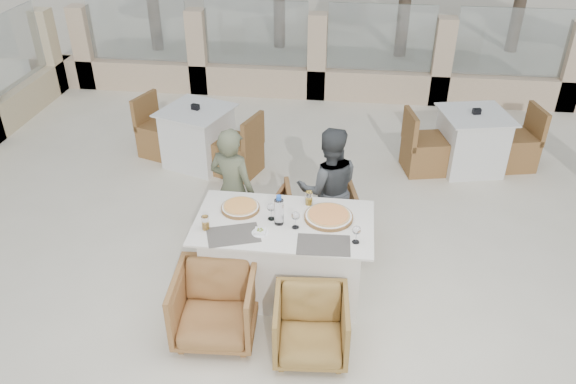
# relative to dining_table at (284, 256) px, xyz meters

# --- Properties ---
(ground) EXTENTS (80.00, 80.00, 0.00)m
(ground) POSITION_rel_dining_table_xyz_m (-0.09, 0.07, -0.39)
(ground) COLOR silver
(ground) RESTS_ON ground
(perimeter_wall_far) EXTENTS (10.00, 0.34, 1.60)m
(perimeter_wall_far) POSITION_rel_dining_table_xyz_m (-0.09, 4.87, 0.42)
(perimeter_wall_far) COLOR #D0B493
(perimeter_wall_far) RESTS_ON ground
(dining_table) EXTENTS (1.60, 0.90, 0.77)m
(dining_table) POSITION_rel_dining_table_xyz_m (0.00, 0.00, 0.00)
(dining_table) COLOR white
(dining_table) RESTS_ON ground
(placemat_near_left) EXTENTS (0.52, 0.43, 0.00)m
(placemat_near_left) POSITION_rel_dining_table_xyz_m (-0.41, -0.25, 0.39)
(placemat_near_left) COLOR #544F48
(placemat_near_left) RESTS_ON dining_table
(placemat_near_right) EXTENTS (0.46, 0.32, 0.00)m
(placemat_near_right) POSITION_rel_dining_table_xyz_m (0.38, -0.30, 0.39)
(placemat_near_right) COLOR #524D47
(placemat_near_right) RESTS_ON dining_table
(pizza_left) EXTENTS (0.47, 0.47, 0.05)m
(pizza_left) POSITION_rel_dining_table_xyz_m (-0.42, 0.15, 0.41)
(pizza_left) COLOR orange
(pizza_left) RESTS_ON dining_table
(pizza_right) EXTENTS (0.51, 0.51, 0.06)m
(pizza_right) POSITION_rel_dining_table_xyz_m (0.39, 0.10, 0.41)
(pizza_right) COLOR #E8591F
(pizza_right) RESTS_ON dining_table
(water_bottle) EXTENTS (0.11, 0.11, 0.29)m
(water_bottle) POSITION_rel_dining_table_xyz_m (-0.04, -0.03, 0.53)
(water_bottle) COLOR #C2E0FF
(water_bottle) RESTS_ON dining_table
(wine_glass_centre) EXTENTS (0.09, 0.09, 0.18)m
(wine_glass_centre) POSITION_rel_dining_table_xyz_m (-0.12, 0.03, 0.48)
(wine_glass_centre) COLOR white
(wine_glass_centre) RESTS_ON dining_table
(wine_glass_near) EXTENTS (0.08, 0.08, 0.18)m
(wine_glass_near) POSITION_rel_dining_table_xyz_m (0.11, -0.08, 0.48)
(wine_glass_near) COLOR white
(wine_glass_near) RESTS_ON dining_table
(wine_glass_corner) EXTENTS (0.10, 0.10, 0.18)m
(wine_glass_corner) POSITION_rel_dining_table_xyz_m (0.65, -0.23, 0.48)
(wine_glass_corner) COLOR silver
(wine_glass_corner) RESTS_ON dining_table
(beer_glass_left) EXTENTS (0.08, 0.08, 0.13)m
(beer_glass_left) POSITION_rel_dining_table_xyz_m (-0.67, -0.19, 0.45)
(beer_glass_left) COLOR orange
(beer_glass_left) RESTS_ON dining_table
(beer_glass_right) EXTENTS (0.07, 0.07, 0.13)m
(beer_glass_right) POSITION_rel_dining_table_xyz_m (0.19, 0.32, 0.45)
(beer_glass_right) COLOR gold
(beer_glass_right) RESTS_ON dining_table
(olive_dish) EXTENTS (0.13, 0.13, 0.04)m
(olive_dish) POSITION_rel_dining_table_xyz_m (-0.18, -0.20, 0.41)
(olive_dish) COLOR white
(olive_dish) RESTS_ON dining_table
(armchair_far_left) EXTENTS (0.73, 0.75, 0.58)m
(armchair_far_left) POSITION_rel_dining_table_xyz_m (-0.47, 0.79, -0.10)
(armchair_far_left) COLOR brown
(armchair_far_left) RESTS_ON ground
(armchair_far_right) EXTENTS (0.85, 0.86, 0.66)m
(armchair_far_right) POSITION_rel_dining_table_xyz_m (0.29, 0.77, -0.05)
(armchair_far_right) COLOR olive
(armchair_far_right) RESTS_ON ground
(armchair_near_left) EXTENTS (0.72, 0.74, 0.63)m
(armchair_near_left) POSITION_rel_dining_table_xyz_m (-0.50, -0.66, -0.07)
(armchair_near_left) COLOR #986737
(armchair_near_left) RESTS_ON ground
(armchair_near_right) EXTENTS (0.65, 0.67, 0.56)m
(armchair_near_right) POSITION_rel_dining_table_xyz_m (0.32, -0.76, -0.10)
(armchair_near_right) COLOR olive
(armchair_near_right) RESTS_ON ground
(diner_left) EXTENTS (0.58, 0.48, 1.37)m
(diner_left) POSITION_rel_dining_table_xyz_m (-0.60, 0.61, 0.30)
(diner_left) COLOR #585D44
(diner_left) RESTS_ON ground
(diner_right) EXTENTS (0.73, 0.62, 1.34)m
(diner_right) POSITION_rel_dining_table_xyz_m (0.35, 0.78, 0.29)
(diner_right) COLOR #3E4144
(diner_right) RESTS_ON ground
(bg_table_a) EXTENTS (1.82, 1.30, 0.77)m
(bg_table_a) POSITION_rel_dining_table_xyz_m (-1.45, 2.35, 0.00)
(bg_table_a) COLOR silver
(bg_table_a) RESTS_ON ground
(bg_table_b) EXTENTS (1.78, 1.16, 0.77)m
(bg_table_b) POSITION_rel_dining_table_xyz_m (2.09, 2.66, 0.00)
(bg_table_b) COLOR silver
(bg_table_b) RESTS_ON ground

